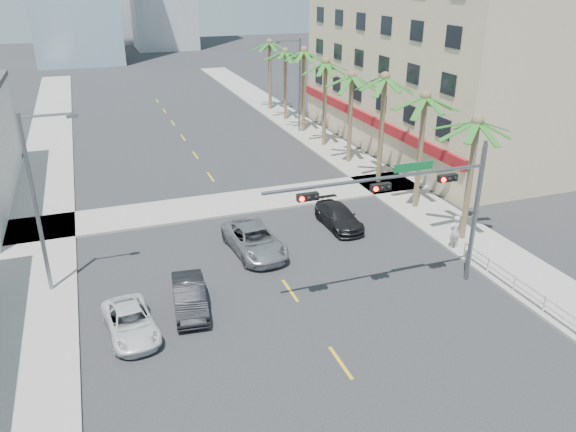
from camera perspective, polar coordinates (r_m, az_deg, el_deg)
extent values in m
plane|color=#262628|center=(21.11, 10.23, -20.80)|extent=(260.00, 260.00, 0.00)
cube|color=gray|center=(41.19, 11.19, 2.39)|extent=(4.00, 120.00, 0.15)
cube|color=gray|center=(36.01, -23.91, -2.45)|extent=(4.00, 120.00, 0.15)
cube|color=gray|center=(38.57, -5.92, 1.25)|extent=(80.00, 4.00, 0.15)
cube|color=#CDB691|center=(52.88, 15.90, 14.95)|extent=(15.00, 28.00, 15.00)
cube|color=maroon|center=(49.78, 8.02, 9.81)|extent=(0.30, 28.00, 0.80)
cylinder|color=slate|center=(29.18, 18.47, 0.06)|extent=(0.24, 0.24, 7.20)
cylinder|color=slate|center=(25.31, 9.29, 3.78)|extent=(11.00, 0.16, 0.16)
cube|color=#0C662D|center=(26.04, 12.63, 4.89)|extent=(2.00, 0.05, 0.40)
cube|color=black|center=(27.12, 15.91, 3.74)|extent=(0.95, 0.28, 0.32)
sphere|color=#FF0C05|center=(26.82, 15.54, 3.56)|extent=(0.22, 0.22, 0.22)
cube|color=black|center=(25.31, 9.40, 2.93)|extent=(0.95, 0.28, 0.32)
sphere|color=#FF0C05|center=(25.03, 8.93, 2.72)|extent=(0.22, 0.22, 0.22)
cube|color=black|center=(23.88, 2.01, 1.96)|extent=(0.95, 0.28, 0.32)
sphere|color=#FF0C05|center=(23.63, 1.43, 1.73)|extent=(0.22, 0.22, 0.22)
cylinder|color=brown|center=(33.62, 17.93, 3.22)|extent=(0.36, 0.36, 7.20)
cylinder|color=brown|center=(37.56, 13.26, 6.13)|extent=(0.36, 0.36, 7.56)
cylinder|color=brown|center=(41.78, 9.47, 8.43)|extent=(0.36, 0.36, 7.92)
cylinder|color=brown|center=(46.32, 6.32, 9.63)|extent=(0.36, 0.36, 7.20)
cylinder|color=brown|center=(50.87, 3.75, 11.19)|extent=(0.36, 0.36, 7.56)
cylinder|color=brown|center=(55.54, 1.58, 12.47)|extent=(0.36, 0.36, 7.92)
cylinder|color=brown|center=(60.39, -0.27, 13.03)|extent=(0.36, 0.36, 7.20)
cylinder|color=brown|center=(65.21, -1.85, 13.96)|extent=(0.36, 0.36, 7.56)
cylinder|color=slate|center=(28.73, -24.23, 0.73)|extent=(0.20, 0.20, 9.00)
cylinder|color=slate|center=(27.42, -23.42, 9.36)|extent=(2.20, 0.12, 0.12)
cube|color=slate|center=(27.39, -21.09, 9.49)|extent=(0.50, 0.25, 0.18)
cylinder|color=slate|center=(55.30, 1.19, 12.99)|extent=(0.20, 0.20, 9.00)
cylinder|color=slate|center=(54.29, 0.09, 17.39)|extent=(2.20, 0.12, 0.12)
cube|color=slate|center=(53.94, -1.06, 17.24)|extent=(0.50, 0.25, 0.18)
cylinder|color=silver|center=(29.94, 22.01, -6.40)|extent=(0.08, 8.00, 0.08)
cylinder|color=silver|center=(29.77, 22.11, -5.82)|extent=(0.08, 8.00, 0.08)
cylinder|color=silver|center=(28.75, 24.57, -8.27)|extent=(0.08, 0.08, 1.00)
cylinder|color=silver|center=(29.96, 22.00, -6.49)|extent=(0.08, 0.08, 1.00)
cylinder|color=silver|center=(31.25, 19.65, -4.83)|extent=(0.08, 0.08, 1.00)
cylinder|color=silver|center=(32.61, 17.50, -3.31)|extent=(0.08, 0.08, 1.00)
imported|color=white|center=(25.83, -15.69, -10.38)|extent=(2.42, 4.46, 1.19)
imported|color=black|center=(26.90, -9.97, -8.06)|extent=(1.88, 4.32, 1.38)
imported|color=#ACACB0|center=(31.69, -3.44, -2.48)|extent=(2.90, 5.56, 1.49)
imported|color=black|center=(35.02, 5.16, -0.07)|extent=(1.89, 4.53, 1.31)
imported|color=silver|center=(33.09, 16.57, -1.55)|extent=(0.79, 0.58, 1.98)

